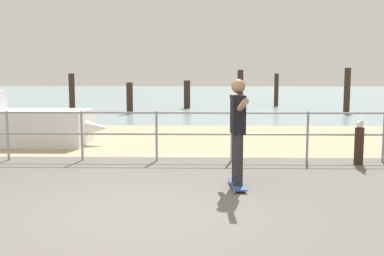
{
  "coord_description": "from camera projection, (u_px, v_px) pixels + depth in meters",
  "views": [
    {
      "loc": [
        0.89,
        -5.58,
        1.81
      ],
      "look_at": [
        0.73,
        2.0,
        0.9
      ],
      "focal_mm": 42.16,
      "sensor_mm": 36.0,
      "label": 1
    }
  ],
  "objects": [
    {
      "name": "groyne_post_1",
      "position": [
        130.0,
        98.0,
        20.36
      ],
      "size": [
        0.29,
        0.29,
        1.43
      ],
      "primitive_type": "cylinder",
      "color": "#332319",
      "rests_on": "ground"
    },
    {
      "name": "ground_plane",
      "position": [
        118.0,
        245.0,
        4.79
      ],
      "size": [
        24.0,
        10.0,
        0.04
      ],
      "primitive_type": "cube",
      "color": "#605B56",
      "rests_on": "ground"
    },
    {
      "name": "beach_strip",
      "position": [
        170.0,
        138.0,
        12.73
      ],
      "size": [
        24.0,
        6.0,
        0.04
      ],
      "primitive_type": "cube",
      "color": "tan",
      "rests_on": "ground"
    },
    {
      "name": "groyne_post_3",
      "position": [
        240.0,
        92.0,
        20.11
      ],
      "size": [
        0.26,
        0.26,
        1.99
      ],
      "primitive_type": "cylinder",
      "color": "#332319",
      "rests_on": "ground"
    },
    {
      "name": "groyne_post_2",
      "position": [
        187.0,
        95.0,
        23.57
      ],
      "size": [
        0.33,
        0.33,
        1.47
      ],
      "primitive_type": "cylinder",
      "color": "#332319",
      "rests_on": "ground"
    },
    {
      "name": "railing_fence",
      "position": [
        82.0,
        128.0,
        9.3
      ],
      "size": [
        12.45,
        0.05,
        1.05
      ],
      "color": "gray",
      "rests_on": "ground"
    },
    {
      "name": "groyne_post_0",
      "position": [
        72.0,
        94.0,
        19.93
      ],
      "size": [
        0.26,
        0.26,
        1.83
      ],
      "primitive_type": "cylinder",
      "color": "#332319",
      "rests_on": "ground"
    },
    {
      "name": "skateboarder",
      "position": [
        238.0,
        125.0,
        7.03
      ],
      "size": [
        0.22,
        1.45,
        1.65
      ],
      "color": "#26262B",
      "rests_on": "skateboard"
    },
    {
      "name": "bollard_short",
      "position": [
        359.0,
        147.0,
        8.91
      ],
      "size": [
        0.18,
        0.18,
        0.76
      ],
      "primitive_type": "cylinder",
      "color": "#332319",
      "rests_on": "ground"
    },
    {
      "name": "sea_surface",
      "position": [
        192.0,
        94.0,
        40.52
      ],
      "size": [
        72.0,
        50.0,
        0.04
      ],
      "primitive_type": "cube",
      "color": "#849EA3",
      "rests_on": "ground"
    },
    {
      "name": "sailboat",
      "position": [
        7.0,
        125.0,
        11.48
      ],
      "size": [
        4.96,
        1.43,
        5.07
      ],
      "color": "silver",
      "rests_on": "ground"
    },
    {
      "name": "skateboard",
      "position": [
        237.0,
        185.0,
        7.14
      ],
      "size": [
        0.25,
        0.81,
        0.08
      ],
      "color": "#334C8C",
      "rests_on": "ground"
    },
    {
      "name": "seagull",
      "position": [
        360.0,
        124.0,
        8.84
      ],
      "size": [
        0.2,
        0.49,
        0.18
      ],
      "color": "white",
      "rests_on": "bollard_short"
    },
    {
      "name": "groyne_post_4",
      "position": [
        276.0,
        90.0,
        25.39
      ],
      "size": [
        0.24,
        0.24,
        1.84
      ],
      "primitive_type": "cylinder",
      "color": "#332319",
      "rests_on": "ground"
    },
    {
      "name": "groyne_post_5",
      "position": [
        347.0,
        91.0,
        20.74
      ],
      "size": [
        0.28,
        0.28,
        2.09
      ],
      "primitive_type": "cylinder",
      "color": "#332319",
      "rests_on": "ground"
    }
  ]
}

